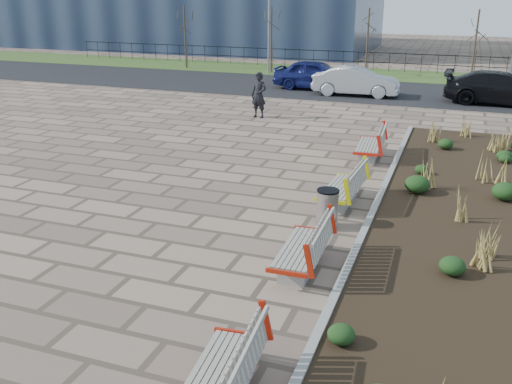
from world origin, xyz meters
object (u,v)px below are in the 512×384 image
(lamp_west, at_px, (269,24))
(pedestrian, at_px, (259,95))
(bench_a, at_px, (217,371))
(bench_c, at_px, (341,185))
(car_silver, at_px, (356,81))
(car_blue, at_px, (316,75))
(bench_b, at_px, (301,246))
(car_black, at_px, (501,88))
(bench_d, at_px, (369,143))
(litter_bin, at_px, (327,209))

(lamp_west, bearing_deg, pedestrian, -73.14)
(bench_a, bearing_deg, bench_c, 85.53)
(lamp_west, bearing_deg, car_silver, -40.29)
(pedestrian, bearing_deg, bench_a, -61.53)
(pedestrian, relative_size, car_blue, 0.42)
(bench_b, relative_size, car_silver, 0.49)
(bench_c, height_order, car_black, car_black)
(bench_a, height_order, car_black, car_black)
(bench_d, xyz_separation_m, lamp_west, (-9.00, 16.42, 2.54))
(litter_bin, bearing_deg, bench_c, 90.74)
(car_silver, relative_size, lamp_west, 0.72)
(bench_c, xyz_separation_m, lamp_west, (-9.00, 20.76, 2.54))
(bench_d, relative_size, pedestrian, 1.11)
(bench_d, relative_size, litter_bin, 2.32)
(litter_bin, height_order, car_black, car_black)
(car_blue, bearing_deg, bench_b, -163.68)
(bench_a, xyz_separation_m, pedestrian, (-5.38, 16.74, 0.45))
(bench_a, relative_size, car_silver, 0.49)
(car_silver, relative_size, car_black, 0.83)
(pedestrian, relative_size, car_black, 0.37)
(bench_c, distance_m, lamp_west, 22.77)
(car_silver, bearing_deg, car_blue, 63.49)
(bench_b, bearing_deg, car_black, 75.80)
(bench_a, relative_size, car_black, 0.41)
(car_blue, bearing_deg, bench_d, -155.20)
(pedestrian, height_order, car_silver, pedestrian)
(bench_a, bearing_deg, pedestrian, 103.36)
(car_blue, xyz_separation_m, car_silver, (2.33, -1.04, -0.06))
(bench_a, xyz_separation_m, car_blue, (-4.79, 24.16, 0.29))
(pedestrian, bearing_deg, bench_c, -47.97)
(litter_bin, bearing_deg, lamp_west, 111.96)
(car_blue, xyz_separation_m, car_black, (9.13, -0.99, -0.02))
(bench_b, bearing_deg, pedestrian, 111.68)
(bench_b, bearing_deg, bench_a, -91.40)
(car_blue, bearing_deg, car_black, -93.29)
(litter_bin, relative_size, car_black, 0.18)
(car_silver, bearing_deg, bench_a, -176.42)
(bench_b, distance_m, litter_bin, 2.20)
(car_blue, relative_size, car_black, 0.87)
(car_silver, bearing_deg, bench_b, -175.12)
(pedestrian, bearing_deg, car_silver, 76.10)
(bench_a, distance_m, pedestrian, 17.59)
(pedestrian, height_order, car_black, pedestrian)
(bench_d, height_order, litter_bin, bench_d)
(car_black, relative_size, lamp_west, 0.86)
(litter_bin, distance_m, car_black, 17.42)
(bench_b, relative_size, car_black, 0.41)
(bench_d, height_order, lamp_west, lamp_west)
(litter_bin, bearing_deg, bench_b, -90.55)
(litter_bin, xyz_separation_m, pedestrian, (-5.41, 10.44, 0.50))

